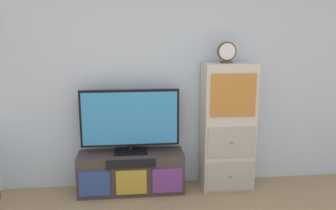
{
  "coord_description": "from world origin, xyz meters",
  "views": [
    {
      "loc": [
        -0.28,
        -1.47,
        1.77
      ],
      "look_at": [
        0.09,
        1.91,
        1.06
      ],
      "focal_mm": 36.43,
      "sensor_mm": 36.0,
      "label": 1
    }
  ],
  "objects_px": {
    "desk_clock": "(227,52)",
    "television": "(130,120)",
    "media_console": "(131,172)",
    "side_cabinet": "(228,127)"
  },
  "relations": [
    {
      "from": "media_console",
      "to": "desk_clock",
      "type": "bearing_deg",
      "value": -0.26
    },
    {
      "from": "media_console",
      "to": "desk_clock",
      "type": "xyz_separation_m",
      "value": [
        1.06,
        -0.0,
        1.35
      ]
    },
    {
      "from": "media_console",
      "to": "side_cabinet",
      "type": "distance_m",
      "value": 1.22
    },
    {
      "from": "television",
      "to": "side_cabinet",
      "type": "xyz_separation_m",
      "value": [
        1.11,
        -0.01,
        -0.11
      ]
    },
    {
      "from": "media_console",
      "to": "desk_clock",
      "type": "distance_m",
      "value": 1.72
    },
    {
      "from": "television",
      "to": "media_console",
      "type": "bearing_deg",
      "value": -90.0
    },
    {
      "from": "side_cabinet",
      "to": "desk_clock",
      "type": "distance_m",
      "value": 0.85
    },
    {
      "from": "desk_clock",
      "to": "television",
      "type": "bearing_deg",
      "value": 178.46
    },
    {
      "from": "media_console",
      "to": "desk_clock",
      "type": "height_order",
      "value": "desk_clock"
    },
    {
      "from": "television",
      "to": "desk_clock",
      "type": "xyz_separation_m",
      "value": [
        1.06,
        -0.03,
        0.73
      ]
    }
  ]
}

